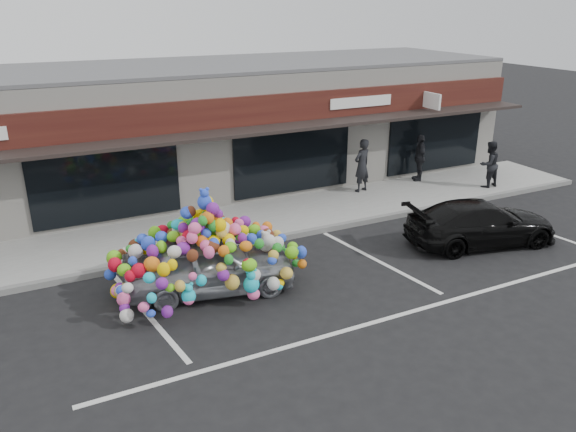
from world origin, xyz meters
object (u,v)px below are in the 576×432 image
pedestrian_b (489,164)px  pedestrian_c (419,158)px  toy_car (209,258)px  black_sedan (481,223)px  pedestrian_a (362,165)px

pedestrian_b → pedestrian_c: pedestrian_c is taller
toy_car → black_sedan: (7.58, -0.72, -0.22)m
black_sedan → pedestrian_a: 5.06m
pedestrian_b → pedestrian_a: bearing=-22.3°
toy_car → black_sedan: bearing=-84.2°
pedestrian_c → toy_car: bearing=-41.0°
toy_car → pedestrian_a: size_ratio=2.43×
pedestrian_a → pedestrian_c: pedestrian_a is taller
pedestrian_b → pedestrian_c: size_ratio=0.96×
toy_car → pedestrian_b: (11.23, 2.72, 0.14)m
black_sedan → pedestrian_b: (3.65, 3.44, 0.36)m
black_sedan → pedestrian_a: pedestrian_a is taller
pedestrian_b → toy_car: bearing=11.3°
pedestrian_c → pedestrian_a: bearing=-62.5°
pedestrian_a → pedestrian_b: (4.29, -1.56, -0.10)m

